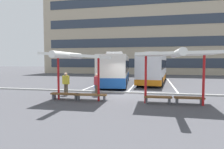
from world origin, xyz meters
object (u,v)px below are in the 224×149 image
object	(u,v)px
bench_0	(65,95)
waiting_passenger_0	(66,82)
coach_bus_1	(154,69)
bench_2	(158,98)
waiting_shelter_1	(175,55)
bench_3	(189,99)
coach_bus_0	(116,70)
waiting_passenger_1	(96,83)
bench_1	(91,96)
waiting_shelter_0	(76,57)

from	to	relation	value
bench_0	waiting_passenger_0	bearing A→B (deg)	113.23
coach_bus_1	bench_2	world-z (taller)	coach_bus_1
coach_bus_1	bench_2	distance (m)	12.26
waiting_shelter_1	bench_3	distance (m)	2.75
coach_bus_0	waiting_passenger_1	world-z (taller)	coach_bus_0
coach_bus_0	bench_0	distance (m)	10.07
coach_bus_0	bench_1	distance (m)	9.92
bench_3	coach_bus_1	bearing A→B (deg)	99.86
bench_1	waiting_shelter_0	bearing A→B (deg)	-164.29
bench_0	bench_1	xyz separation A→B (m)	(1.80, 0.03, 0.00)
coach_bus_0	bench_0	bearing A→B (deg)	-98.82
coach_bus_0	bench_1	bearing A→B (deg)	-88.44
waiting_shelter_0	bench_0	bearing A→B (deg)	166.33
coach_bus_1	waiting_passenger_1	distance (m)	11.22
waiting_shelter_0	bench_0	distance (m)	2.66
waiting_passenger_0	waiting_shelter_1	bearing A→B (deg)	-13.93
coach_bus_0	waiting_shelter_0	bearing A→B (deg)	-93.59
bench_2	bench_3	xyz separation A→B (m)	(1.80, 0.11, 0.00)
coach_bus_0	bench_1	size ratio (longest dim) A/B	5.95
coach_bus_0	coach_bus_1	bearing A→B (deg)	30.17
coach_bus_0	waiting_passenger_0	size ratio (longest dim) A/B	7.10
coach_bus_0	waiting_shelter_1	bearing A→B (deg)	-62.08
coach_bus_1	waiting_passenger_0	world-z (taller)	coach_bus_1
bench_1	bench_2	size ratio (longest dim) A/B	1.22
coach_bus_1	bench_0	distance (m)	13.59
bench_0	bench_3	distance (m)	7.77
waiting_shelter_1	bench_1	bearing A→B (deg)	177.31
bench_0	bench_3	world-z (taller)	same
bench_2	coach_bus_0	bearing A→B (deg)	114.42
waiting_shelter_0	waiting_shelter_1	xyz separation A→B (m)	(5.97, 0.01, 0.06)
waiting_shelter_1	bench_3	xyz separation A→B (m)	(0.90, 0.41, -2.56)
coach_bus_1	bench_3	world-z (taller)	coach_bus_1
bench_3	waiting_passenger_1	world-z (taller)	waiting_passenger_1
bench_1	bench_2	distance (m)	4.17
waiting_shelter_1	waiting_passenger_0	xyz separation A→B (m)	(-7.59, 1.88, -1.91)
coach_bus_0	bench_3	size ratio (longest dim) A/B	7.06
coach_bus_1	waiting_passenger_0	xyz separation A→B (m)	(-6.39, -10.60, -0.72)
coach_bus_0	bench_0	world-z (taller)	coach_bus_0
waiting_shelter_0	bench_3	xyz separation A→B (m)	(6.87, 0.43, -2.50)
bench_2	waiting_passenger_0	bearing A→B (deg)	166.68
bench_1	waiting_passenger_0	world-z (taller)	waiting_passenger_0
coach_bus_0	coach_bus_1	distance (m)	4.79
waiting_shelter_1	bench_2	xyz separation A→B (m)	(-0.90, 0.30, -2.56)
bench_0	bench_2	size ratio (longest dim) A/B	1.16
coach_bus_0	waiting_shelter_0	world-z (taller)	coach_bus_0
waiting_passenger_1	waiting_shelter_0	bearing A→B (deg)	-109.01
coach_bus_0	waiting_shelter_0	xyz separation A→B (m)	(-0.63, -10.09, 1.22)
coach_bus_1	waiting_passenger_1	size ratio (longest dim) A/B	7.11
bench_1	coach_bus_1	bearing A→B (deg)	72.45
waiting_shelter_0	bench_3	world-z (taller)	waiting_shelter_0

